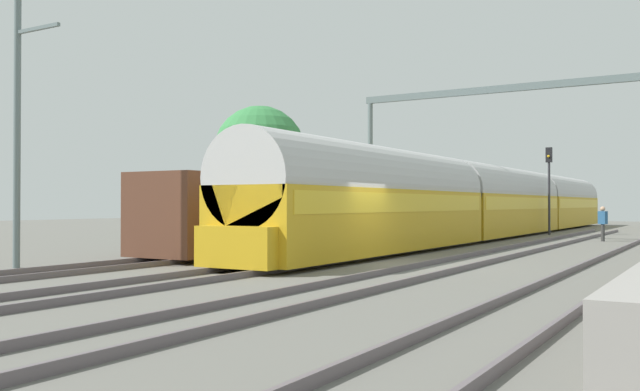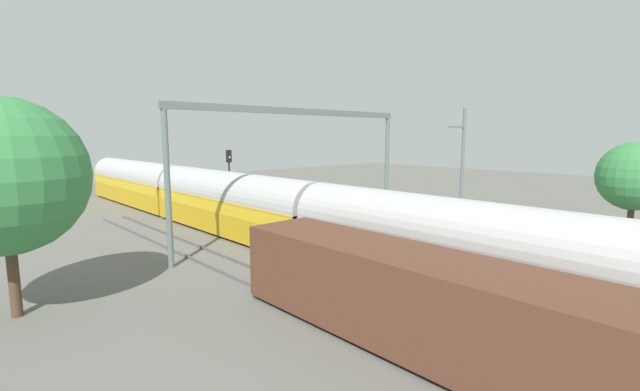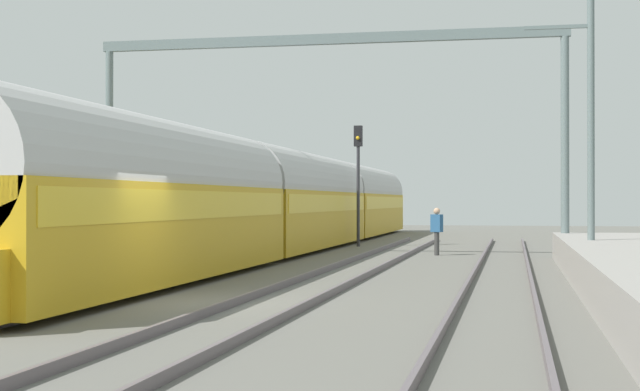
{
  "view_description": "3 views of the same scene",
  "coord_description": "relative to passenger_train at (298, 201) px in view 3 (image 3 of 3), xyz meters",
  "views": [
    {
      "loc": [
        9.0,
        -19.08,
        1.84
      ],
      "look_at": [
        -2.06,
        -0.57,
        2.11
      ],
      "focal_mm": 38.28,
      "sensor_mm": 36.0,
      "label": 1
    },
    {
      "loc": [
        -16.5,
        -4.33,
        6.31
      ],
      "look_at": [
        -0.37,
        13.08,
        2.97
      ],
      "focal_mm": 24.14,
      "sensor_mm": 36.0,
      "label": 2
    },
    {
      "loc": [
        6.49,
        -17.53,
        1.97
      ],
      "look_at": [
        -1.03,
        19.15,
        2.2
      ],
      "focal_mm": 53.23,
      "sensor_mm": 36.0,
      "label": 3
    }
  ],
  "objects": [
    {
      "name": "catenary_gantry",
      "position": [
        2.06,
        -4.49,
        3.94
      ],
      "size": [
        16.73,
        0.28,
        7.86
      ],
      "color": "slate",
      "rests_on": "ground"
    },
    {
      "name": "passenger_train",
      "position": [
        0.0,
        0.0,
        0.0
      ],
      "size": [
        2.93,
        49.2,
        3.82
      ],
      "color": "gold",
      "rests_on": "ground"
    },
    {
      "name": "ground",
      "position": [
        2.06,
        -19.67,
        -1.97
      ],
      "size": [
        120.0,
        120.0,
        0.0
      ],
      "primitive_type": "plane",
      "color": "#64625B"
    },
    {
      "name": "railway_signal_far",
      "position": [
        1.92,
        3.4,
        1.37
      ],
      "size": [
        0.36,
        0.3,
        5.25
      ],
      "color": "#2D2D33",
      "rests_on": "ground"
    },
    {
      "name": "track_east",
      "position": [
        4.11,
        -19.67,
        -1.89
      ],
      "size": [
        1.52,
        60.0,
        0.16
      ],
      "color": "#5F555A",
      "rests_on": "ground"
    },
    {
      "name": "person_crossing",
      "position": [
        5.79,
        -2.61,
        -0.94
      ],
      "size": [
        0.46,
        0.39,
        1.73
      ],
      "rotation": [
        0.0,
        0.0,
        5.83
      ],
      "color": "#373737",
      "rests_on": "ground"
    },
    {
      "name": "catenary_pole_east_mid",
      "position": [
        10.57,
        -10.19,
        2.18
      ],
      "size": [
        1.9,
        0.2,
        8.0
      ],
      "color": "slate",
      "rests_on": "ground"
    },
    {
      "name": "track_west",
      "position": [
        -0.0,
        -19.67,
        -1.89
      ],
      "size": [
        1.52,
        60.0,
        0.16
      ],
      "color": "#5F555A",
      "rests_on": "ground"
    },
    {
      "name": "track_far_east",
      "position": [
        8.22,
        -19.67,
        -1.89
      ],
      "size": [
        1.52,
        60.0,
        0.16
      ],
      "color": "#5F555A",
      "rests_on": "ground"
    }
  ]
}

